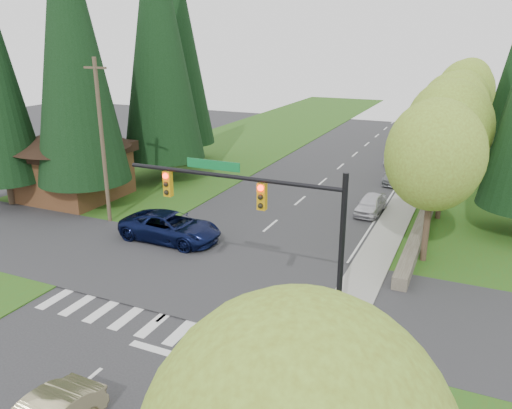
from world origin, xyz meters
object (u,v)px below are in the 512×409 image
Objects in this scene: parked_car_d at (415,150)px; parked_car_e at (424,137)px; suv_navy at (171,227)px; parked_car_c at (396,156)px; parked_car_a at (371,204)px; parked_car_b at (396,175)px.

parked_car_e is (0.00, 6.70, 0.06)m from parked_car_d.
parked_car_c is at bearing -18.17° from suv_navy.
parked_car_c is 0.82× the size of parked_car_e.
parked_car_e is at bearing 91.86° from parked_car_a.
parked_car_d is at bearing 91.48° from parked_car_a.
parked_car_b is 10.19m from parked_car_d.
parked_car_b is at bearing -90.92° from parked_car_d.
parked_car_e is at bearing 87.38° from parked_car_b.
parked_car_c reaches higher than parked_car_b.
parked_car_a is at bearing -43.89° from suv_navy.
parked_car_c is 3.73m from parked_car_d.
suv_navy reaches higher than parked_car_d.
suv_navy is 1.40× the size of parked_car_c.
suv_navy reaches higher than parked_car_e.
parked_car_e is at bearing -14.75° from suv_navy.
suv_navy reaches higher than parked_car_b.
parked_car_c is (-1.10, 6.70, 0.08)m from parked_car_b.
parked_car_d is at bearing 70.44° from parked_car_c.
suv_navy is at bearing -109.29° from parked_car_d.
parked_car_e is (0.20, 16.89, 0.12)m from parked_car_b.
parked_car_e is at bearing 90.21° from parked_car_d.
parked_car_a is at bearing -85.90° from parked_car_c.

